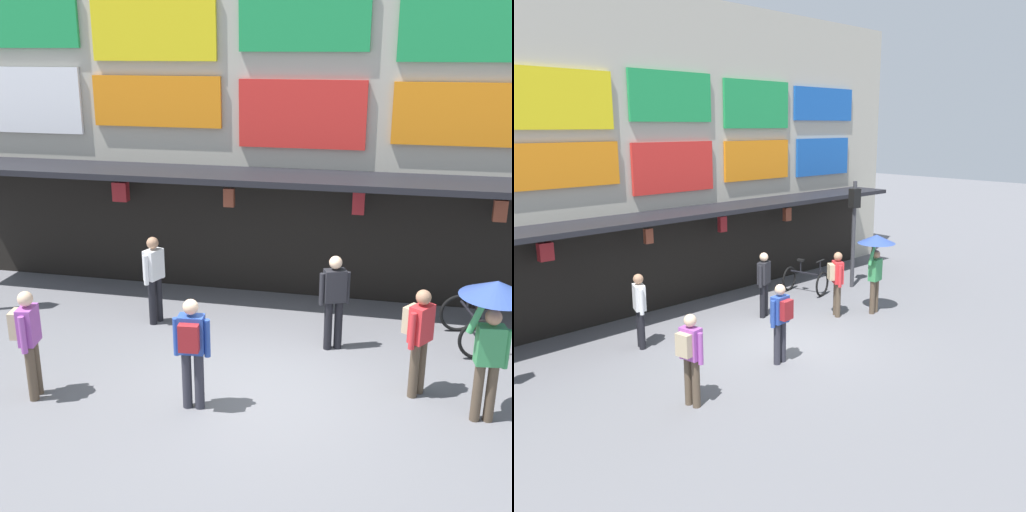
{
  "view_description": "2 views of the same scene",
  "coord_description": "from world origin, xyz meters",
  "views": [
    {
      "loc": [
        1.84,
        -8.4,
        4.98
      ],
      "look_at": [
        -0.32,
        1.3,
        1.69
      ],
      "focal_mm": 44.67,
      "sensor_mm": 36.0,
      "label": 1
    },
    {
      "loc": [
        -8.49,
        -8.37,
        4.78
      ],
      "look_at": [
        0.8,
        1.2,
        1.69
      ],
      "focal_mm": 39.58,
      "sensor_mm": 36.0,
      "label": 2
    }
  ],
  "objects": [
    {
      "name": "pedestrian_in_blue",
      "position": [
        -3.19,
        -0.95,
        0.98
      ],
      "size": [
        0.4,
        0.52,
        1.68
      ],
      "color": "brown",
      "rests_on": "ground"
    },
    {
      "name": "shopfront",
      "position": [
        -0.0,
        4.57,
        3.96
      ],
      "size": [
        18.0,
        2.6,
        8.0
      ],
      "color": "#B2AD9E",
      "rests_on": "ground"
    },
    {
      "name": "bicycle_parked",
      "position": [
        3.26,
        2.25,
        0.39
      ],
      "size": [
        0.96,
        1.29,
        1.05
      ],
      "color": "black",
      "rests_on": "ground"
    },
    {
      "name": "pedestrian_in_white",
      "position": [
        -0.78,
        -0.75,
        0.98
      ],
      "size": [
        0.53,
        0.38,
        1.68
      ],
      "color": "#2D2D38",
      "rests_on": "ground"
    },
    {
      "name": "pedestrian_in_green",
      "position": [
        2.33,
        0.35,
        0.98
      ],
      "size": [
        0.47,
        0.48,
        1.68
      ],
      "color": "brown",
      "rests_on": "ground"
    },
    {
      "name": "ground_plane",
      "position": [
        0.0,
        0.0,
        0.0
      ],
      "size": [
        80.0,
        80.0,
        0.0
      ],
      "primitive_type": "plane",
      "color": "slate"
    },
    {
      "name": "pedestrian_in_black",
      "position": [
        0.97,
        1.6,
        0.95
      ],
      "size": [
        0.5,
        0.34,
        1.68
      ],
      "color": "black",
      "rests_on": "ground"
    },
    {
      "name": "pedestrian_in_red",
      "position": [
        -2.39,
        1.98,
        0.95
      ],
      "size": [
        0.33,
        0.51,
        1.68
      ],
      "color": "black",
      "rests_on": "ground"
    },
    {
      "name": "pedestrian_with_umbrella",
      "position": [
        3.24,
        -0.18,
        1.64
      ],
      "size": [
        0.96,
        0.96,
        2.08
      ],
      "color": "brown",
      "rests_on": "ground"
    },
    {
      "name": "traffic_light_far",
      "position": [
        4.77,
        1.74,
        2.14
      ],
      "size": [
        0.32,
        0.34,
        3.2
      ],
      "color": "#38383D",
      "rests_on": "ground"
    }
  ]
}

